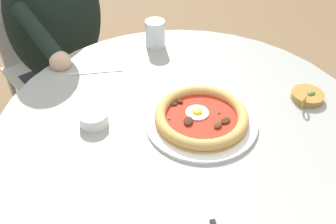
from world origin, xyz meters
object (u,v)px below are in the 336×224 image
at_px(dining_table, 183,160).
at_px(pizza_on_plate, 201,118).
at_px(olive_pan, 308,96).
at_px(diner_person, 64,59).
at_px(fork_utensil, 95,72).
at_px(ramekin_capers, 94,118).
at_px(cafe_chair_diner, 49,48).
at_px(water_glass, 155,35).

bearing_deg(dining_table, pizza_on_plate, -81.53).
bearing_deg(olive_pan, diner_person, 82.14).
bearing_deg(diner_person, olive_pan, -97.86).
bearing_deg(fork_utensil, ramekin_capers, -149.93).
xyz_separation_m(ramekin_capers, cafe_chair_diner, (0.54, 0.58, -0.21)).
distance_m(pizza_on_plate, fork_utensil, 0.40).
bearing_deg(diner_person, fork_utensil, -127.33).
relative_size(pizza_on_plate, fork_utensil, 1.93).
height_order(dining_table, ramekin_capers, ramekin_capers).
relative_size(water_glass, olive_pan, 0.80).
bearing_deg(olive_pan, fork_utensil, 100.20).
bearing_deg(pizza_on_plate, ramekin_capers, 112.68).
relative_size(pizza_on_plate, diner_person, 0.26).
xyz_separation_m(pizza_on_plate, ramekin_capers, (-0.11, 0.27, 0.00)).
height_order(dining_table, cafe_chair_diner, cafe_chair_diner).
distance_m(water_glass, olive_pan, 0.55).
distance_m(dining_table, olive_pan, 0.41).
xyz_separation_m(ramekin_capers, fork_utensil, (0.21, 0.12, -0.02)).
xyz_separation_m(diner_person, cafe_chair_diner, (0.07, 0.13, -0.02)).
relative_size(water_glass, cafe_chair_diner, 0.11).
bearing_deg(cafe_chair_diner, dining_table, -118.03).
distance_m(pizza_on_plate, ramekin_capers, 0.29).
height_order(diner_person, cafe_chair_diner, diner_person).
distance_m(dining_table, cafe_chair_diner, 0.92).
distance_m(fork_utensil, diner_person, 0.45).
xyz_separation_m(water_glass, cafe_chair_diner, (0.09, 0.57, -0.23)).
bearing_deg(water_glass, cafe_chair_diner, 80.77).
bearing_deg(water_glass, diner_person, 87.27).
distance_m(pizza_on_plate, water_glass, 0.43).
bearing_deg(cafe_chair_diner, pizza_on_plate, -116.41).
distance_m(dining_table, pizza_on_plate, 0.19).
xyz_separation_m(pizza_on_plate, diner_person, (0.35, 0.72, -0.19)).
relative_size(pizza_on_plate, cafe_chair_diner, 0.34).
height_order(water_glass, diner_person, diner_person).
distance_m(ramekin_capers, fork_utensil, 0.25).
relative_size(olive_pan, cafe_chair_diner, 0.13).
relative_size(diner_person, cafe_chair_diner, 1.34).
height_order(olive_pan, cafe_chair_diner, cafe_chair_diner).
bearing_deg(fork_utensil, dining_table, -107.12).
height_order(dining_table, water_glass, water_glass).
height_order(pizza_on_plate, olive_pan, olive_pan).
relative_size(ramekin_capers, olive_pan, 0.67).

